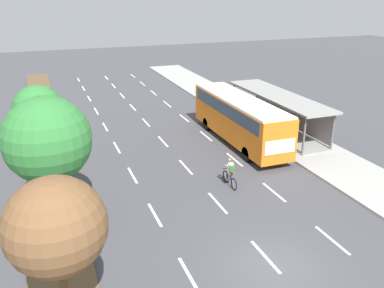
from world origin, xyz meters
name	(u,v)px	position (x,y,z in m)	size (l,w,h in m)	color
ground_plane	(274,267)	(0.00, 0.00, 0.00)	(140.00, 140.00, 0.00)	#424247
median_strip	(45,137)	(-8.30, 20.00, 0.06)	(2.60, 52.00, 0.12)	brown
sidewalk_right	(247,114)	(9.25, 20.00, 0.07)	(4.50, 52.00, 0.15)	#9E9E99
lane_divider_left	(111,136)	(-3.50, 18.40, 0.00)	(0.14, 47.79, 0.01)	white
lane_divider_center	(154,131)	(0.00, 18.40, 0.00)	(0.14, 47.79, 0.01)	white
lane_divider_right	(194,126)	(3.50, 18.40, 0.00)	(0.14, 47.79, 0.01)	white
bus_shelter	(280,108)	(9.53, 15.02, 1.87)	(2.90, 11.58, 2.86)	gray
bus	(239,116)	(5.25, 13.81, 2.07)	(2.54, 11.29, 3.37)	orange
cyclist	(230,174)	(1.48, 7.40, 0.79)	(0.46, 1.82, 1.71)	black
median_tree_nearest	(56,227)	(-8.24, -0.89, 4.28)	(3.05, 3.05, 5.71)	brown
median_tree_second	(47,140)	(-8.16, 6.79, 4.33)	(4.05, 4.05, 6.25)	brown
median_tree_third	(39,110)	(-8.43, 14.47, 3.69)	(3.14, 3.14, 5.15)	brown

